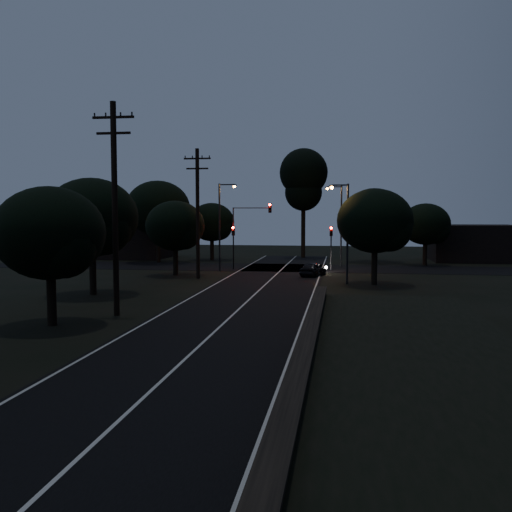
% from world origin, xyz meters
% --- Properties ---
extents(ground, '(160.00, 160.00, 0.00)m').
position_xyz_m(ground, '(0.00, 0.00, 0.00)').
color(ground, black).
extents(road_surface, '(60.00, 70.00, 0.03)m').
position_xyz_m(road_surface, '(0.00, 31.12, 0.01)').
color(road_surface, black).
rests_on(road_surface, ground).
extents(retaining_wall, '(6.93, 26.00, 1.60)m').
position_xyz_m(retaining_wall, '(7.74, 3.00, 0.62)').
color(retaining_wall, black).
rests_on(retaining_wall, ground).
extents(utility_pole_mid, '(2.20, 0.30, 11.00)m').
position_xyz_m(utility_pole_mid, '(-6.00, 15.00, 5.74)').
color(utility_pole_mid, black).
rests_on(utility_pole_mid, ground).
extents(utility_pole_far, '(2.20, 0.30, 10.50)m').
position_xyz_m(utility_pole_far, '(-6.00, 32.00, 5.48)').
color(utility_pole_far, black).
rests_on(utility_pole_far, ground).
extents(tree_left_b, '(5.19, 5.19, 6.60)m').
position_xyz_m(tree_left_b, '(-7.82, 11.90, 4.28)').
color(tree_left_b, black).
rests_on(tree_left_b, ground).
extents(tree_left_c, '(6.03, 6.03, 7.61)m').
position_xyz_m(tree_left_c, '(-10.29, 21.88, 4.92)').
color(tree_left_c, black).
rests_on(tree_left_c, ground).
extents(tree_left_d, '(5.03, 5.03, 6.38)m').
position_xyz_m(tree_left_d, '(-8.32, 33.90, 4.13)').
color(tree_left_d, black).
rests_on(tree_left_d, ground).
extents(tree_far_nw, '(5.11, 5.11, 6.47)m').
position_xyz_m(tree_far_nw, '(-8.82, 49.90, 4.18)').
color(tree_far_nw, black).
rests_on(tree_far_nw, ground).
extents(tree_far_w, '(6.89, 6.89, 8.79)m').
position_xyz_m(tree_far_w, '(-13.76, 45.86, 5.71)').
color(tree_far_w, black).
rests_on(tree_far_w, ground).
extents(tree_far_ne, '(6.33, 6.33, 8.01)m').
position_xyz_m(tree_far_ne, '(9.22, 49.87, 5.18)').
color(tree_far_ne, black).
rests_on(tree_far_ne, ground).
extents(tree_far_e, '(4.97, 4.97, 6.31)m').
position_xyz_m(tree_far_e, '(14.18, 46.90, 4.09)').
color(tree_far_e, black).
rests_on(tree_far_e, ground).
extents(tree_right_a, '(5.61, 5.61, 7.13)m').
position_xyz_m(tree_right_a, '(8.20, 29.89, 4.62)').
color(tree_right_a, black).
rests_on(tree_right_a, ground).
extents(tall_pine, '(5.70, 5.70, 12.96)m').
position_xyz_m(tall_pine, '(1.00, 55.00, 9.33)').
color(tall_pine, black).
rests_on(tall_pine, ground).
extents(building_left, '(10.00, 8.00, 4.40)m').
position_xyz_m(building_left, '(-20.00, 52.00, 2.20)').
color(building_left, black).
rests_on(building_left, ground).
extents(building_right, '(9.00, 7.00, 4.00)m').
position_xyz_m(building_right, '(20.00, 53.00, 2.00)').
color(building_right, black).
rests_on(building_right, ground).
extents(signal_left, '(0.28, 0.35, 4.10)m').
position_xyz_m(signal_left, '(-4.60, 39.99, 2.84)').
color(signal_left, black).
rests_on(signal_left, ground).
extents(signal_right, '(0.28, 0.35, 4.10)m').
position_xyz_m(signal_right, '(4.60, 39.99, 2.84)').
color(signal_right, black).
rests_on(signal_right, ground).
extents(signal_mast, '(3.70, 0.35, 6.25)m').
position_xyz_m(signal_mast, '(-2.91, 39.99, 4.34)').
color(signal_mast, black).
rests_on(signal_mast, ground).
extents(streetlight_a, '(1.66, 0.26, 8.00)m').
position_xyz_m(streetlight_a, '(-5.31, 38.00, 4.64)').
color(streetlight_a, black).
rests_on(streetlight_a, ground).
extents(streetlight_b, '(1.66, 0.26, 8.00)m').
position_xyz_m(streetlight_b, '(5.31, 44.00, 4.64)').
color(streetlight_b, black).
rests_on(streetlight_b, ground).
extents(streetlight_c, '(1.46, 0.26, 7.50)m').
position_xyz_m(streetlight_c, '(5.83, 30.00, 4.35)').
color(streetlight_c, black).
rests_on(streetlight_c, ground).
extents(car, '(2.38, 3.81, 1.21)m').
position_xyz_m(car, '(3.20, 35.15, 0.60)').
color(car, black).
rests_on(car, ground).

